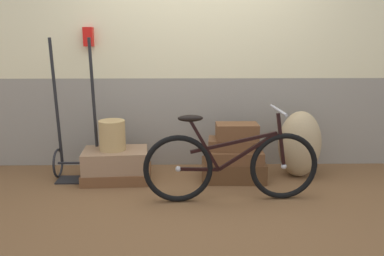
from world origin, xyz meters
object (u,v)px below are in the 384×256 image
Objects in this scene: bicycle at (231,165)px; suitcase_3 at (233,156)px; luggage_trolley at (78,148)px; suitcase_5 at (237,131)px; suitcase_4 at (234,144)px; burlap_sack at (300,144)px; suitcase_2 at (233,170)px; suitcase_1 at (116,160)px; suitcase_0 at (117,174)px; wicker_basket at (112,135)px.

suitcase_3 is at bearing 80.52° from bicycle.
suitcase_5 is at bearing -3.27° from luggage_trolley.
suitcase_3 is at bearing -3.66° from luggage_trolley.
suitcase_4 is 0.71m from burlap_sack.
luggage_trolley reaches higher than suitcase_2.
suitcase_3 is 0.84× the size of burlap_sack.
suitcase_4 is (1.21, 0.00, 0.16)m from suitcase_1.
wicker_basket is at bearing -161.58° from suitcase_0.
suitcase_2 is (1.20, -0.03, 0.05)m from suitcase_0.
bicycle is (1.15, -0.54, -0.14)m from wicker_basket.
suitcase_4 is (0.00, 0.02, 0.12)m from suitcase_3.
wicker_basket reaches higher than suitcase_2.
suitcase_3 is 0.52m from bicycle.
wicker_basket is (-1.23, 0.01, 0.10)m from suitcase_4.
wicker_basket is (-1.26, 0.02, -0.04)m from suitcase_5.
suitcase_0 is 1.31m from suitcase_5.
suitcase_2 is 0.42m from suitcase_5.
suitcase_5 is 1.26m from wicker_basket.
suitcase_2 is 1.10× the size of suitcase_3.
bicycle reaches higher than suitcase_2.
suitcase_4 is 0.73× the size of burlap_sack.
suitcase_2 is at bearing 80.31° from bicycle.
wicker_basket reaches higher than suitcase_5.
suitcase_5 reaches higher than suitcase_3.
luggage_trolley is 2.32m from burlap_sack.
suitcase_3 is 1.25m from wicker_basket.
suitcase_1 is 1.21m from suitcase_2.
suitcase_5 is 0.60× the size of burlap_sack.
wicker_basket is 0.19× the size of bicycle.
suitcase_5 reaches higher than suitcase_1.
suitcase_1 is at bearing 179.65° from suitcase_5.
burlap_sack is (1.91, 0.10, 0.13)m from suitcase_1.
wicker_basket is (-1.23, 0.02, 0.38)m from suitcase_2.
suitcase_2 is at bearing -57.60° from suitcase_4.
bicycle is (1.12, -0.52, 0.12)m from suitcase_1.
suitcase_2 is 1.54× the size of suitcase_5.
suitcase_4 reaches higher than suitcase_1.
bicycle is (-0.09, -0.52, 0.23)m from suitcase_2.
suitcase_2 is at bearing -5.00° from suitcase_1.
burlap_sack is at bearing 9.01° from suitcase_5.
suitcase_5 is 0.27× the size of bicycle.
suitcase_3 is at bearing -5.50° from suitcase_1.
suitcase_5 is (1.24, -0.01, 0.30)m from suitcase_1.
luggage_trolley is at bearing 169.02° from wicker_basket.
bicycle is at bearing -29.77° from suitcase_1.
suitcase_0 is at bearing 178.43° from suitcase_5.
suitcase_1 is 1.22m from suitcase_4.
suitcase_5 is 0.29× the size of luggage_trolley.
suitcase_2 reaches higher than suitcase_0.
suitcase_3 is (-0.00, -0.01, 0.16)m from suitcase_2.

